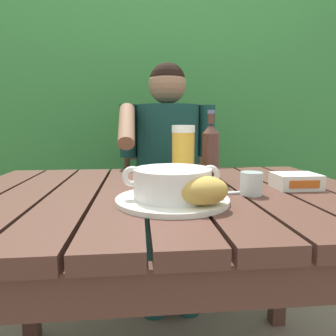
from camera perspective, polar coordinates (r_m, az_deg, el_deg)
The scene contains 12 objects.
dining_table at distance 0.91m, azimuth -0.17°, elevation -10.29°, with size 1.18×0.84×0.73m.
hedge_backdrop at distance 2.39m, azimuth -3.18°, elevation 14.54°, with size 3.28×0.92×2.50m.
chair_near_diner at distance 1.78m, azimuth -0.59°, elevation -6.56°, with size 0.48×0.43×0.91m.
person_eating at distance 1.54m, azimuth -0.08°, elevation 0.85°, with size 0.48×0.47×1.22m.
serving_plate at distance 0.75m, azimuth 0.68°, elevation -5.99°, with size 0.28×0.28×0.01m.
soup_bowl at distance 0.74m, azimuth 0.69°, elevation -2.70°, with size 0.24×0.19×0.08m.
bread_roll at distance 0.68m, azimuth 6.68°, elevation -4.22°, with size 0.13×0.10×0.07m.
beer_glass at distance 0.94m, azimuth 2.86°, elevation 2.37°, with size 0.07×0.07×0.19m.
beer_bottle at distance 1.01m, azimuth 7.99°, elevation 3.09°, with size 0.06×0.06×0.23m.
water_glass_small at distance 0.85m, azimuth 15.39°, elevation -2.83°, with size 0.06×0.06×0.06m.
butter_tub at distance 0.97m, azimuth 22.93°, elevation -2.28°, with size 0.13×0.10×0.04m.
table_knife at distance 0.83m, azimuth 8.95°, elevation -4.73°, with size 0.15×0.04×0.01m.
Camera 1 is at (-0.08, -0.86, 0.92)m, focal length 32.40 mm.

